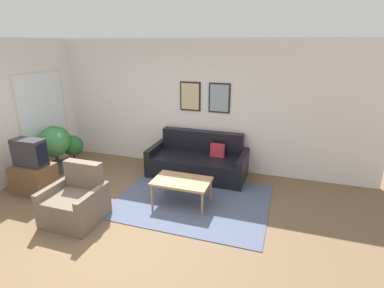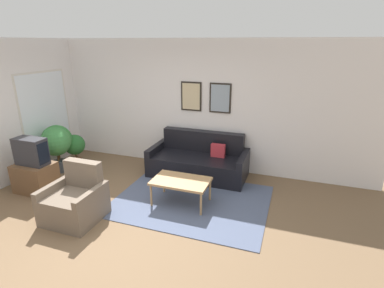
{
  "view_description": "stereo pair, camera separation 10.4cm",
  "coord_description": "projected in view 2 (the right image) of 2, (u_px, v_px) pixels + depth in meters",
  "views": [
    {
      "loc": [
        2.23,
        -3.2,
        2.63
      ],
      "look_at": [
        0.6,
        1.72,
        0.85
      ],
      "focal_mm": 28.0,
      "sensor_mm": 36.0,
      "label": 1
    },
    {
      "loc": [
        2.33,
        -3.17,
        2.63
      ],
      "look_at": [
        0.6,
        1.72,
        0.85
      ],
      "focal_mm": 28.0,
      "sensor_mm": 36.0,
      "label": 2
    }
  ],
  "objects": [
    {
      "name": "ground_plane",
      "position": [
        115.0,
        230.0,
        4.41
      ],
      "size": [
        16.0,
        16.0,
        0.0
      ],
      "primitive_type": "plane",
      "color": "brown"
    },
    {
      "name": "area_rug",
      "position": [
        192.0,
        201.0,
        5.21
      ],
      "size": [
        2.6,
        1.99,
        0.01
      ],
      "color": "#4C5670",
      "rests_on": "ground_plane"
    },
    {
      "name": "wall_back",
      "position": [
        181.0,
        105.0,
        6.4
      ],
      "size": [
        8.0,
        0.09,
        2.7
      ],
      "color": "silver",
      "rests_on": "ground_plane"
    },
    {
      "name": "couch",
      "position": [
        199.0,
        161.0,
        6.15
      ],
      "size": [
        1.97,
        0.9,
        0.86
      ],
      "color": "black",
      "rests_on": "ground_plane"
    },
    {
      "name": "coffee_table",
      "position": [
        181.0,
        182.0,
        5.01
      ],
      "size": [
        0.95,
        0.59,
        0.44
      ],
      "color": "#A87F51",
      "rests_on": "ground_plane"
    },
    {
      "name": "tv_stand",
      "position": [
        36.0,
        177.0,
        5.49
      ],
      "size": [
        0.67,
        0.51,
        0.53
      ],
      "color": "brown",
      "rests_on": "ground_plane"
    },
    {
      "name": "tv",
      "position": [
        31.0,
        151.0,
        5.33
      ],
      "size": [
        0.58,
        0.28,
        0.49
      ],
      "color": "#2D2D33",
      "rests_on": "tv_stand"
    },
    {
      "name": "armchair",
      "position": [
        75.0,
        201.0,
        4.62
      ],
      "size": [
        0.8,
        0.76,
        0.86
      ],
      "rotation": [
        0.0,
        0.0,
        0.13
      ],
      "color": "#6B5B4C",
      "rests_on": "ground_plane"
    },
    {
      "name": "potted_plant_tall",
      "position": [
        56.0,
        144.0,
        6.2
      ],
      "size": [
        0.6,
        0.6,
        0.97
      ],
      "color": "#383D42",
      "rests_on": "ground_plane"
    },
    {
      "name": "potted_plant_by_window",
      "position": [
        75.0,
        146.0,
        6.59
      ],
      "size": [
        0.45,
        0.45,
        0.7
      ],
      "color": "#935638",
      "rests_on": "ground_plane"
    },
    {
      "name": "potted_plant_small",
      "position": [
        57.0,
        141.0,
        6.33
      ],
      "size": [
        0.63,
        0.63,
        0.97
      ],
      "color": "beige",
      "rests_on": "ground_plane"
    }
  ]
}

